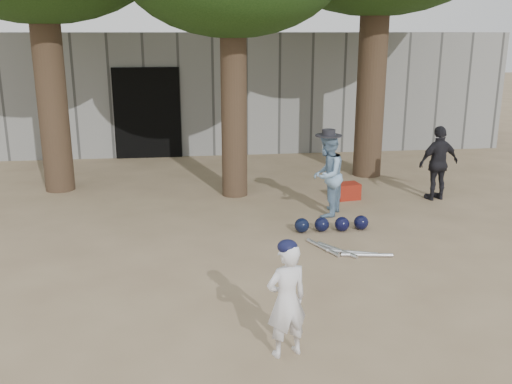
{
  "coord_description": "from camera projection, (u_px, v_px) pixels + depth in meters",
  "views": [
    {
      "loc": [
        -0.33,
        -6.3,
        3.03
      ],
      "look_at": [
        0.6,
        1.0,
        0.95
      ],
      "focal_mm": 40.0,
      "sensor_mm": 36.0,
      "label": 1
    }
  ],
  "objects": [
    {
      "name": "ground",
      "position": [
        217.0,
        292.0,
        6.88
      ],
      "size": [
        70.0,
        70.0,
        0.0
      ],
      "primitive_type": "plane",
      "color": "#937C5E",
      "rests_on": "ground"
    },
    {
      "name": "boy_player",
      "position": [
        287.0,
        300.0,
        5.4
      ],
      "size": [
        0.48,
        0.39,
        1.15
      ],
      "primitive_type": "imported",
      "rotation": [
        0.0,
        0.0,
        3.45
      ],
      "color": "white",
      "rests_on": "ground"
    },
    {
      "name": "spectator_blue",
      "position": [
        327.0,
        175.0,
        9.55
      ],
      "size": [
        0.8,
        0.86,
        1.41
      ],
      "primitive_type": "imported",
      "rotation": [
        0.0,
        0.0,
        4.2
      ],
      "color": "#7DA1C2",
      "rests_on": "ground"
    },
    {
      "name": "spectator_dark",
      "position": [
        439.0,
        163.0,
        10.48
      ],
      "size": [
        0.86,
        0.5,
        1.38
      ],
      "primitive_type": "imported",
      "rotation": [
        0.0,
        0.0,
        3.35
      ],
      "color": "black",
      "rests_on": "ground"
    },
    {
      "name": "red_bag",
      "position": [
        347.0,
        191.0,
        10.65
      ],
      "size": [
        0.46,
        0.38,
        0.3
      ],
      "primitive_type": "cube",
      "rotation": [
        0.0,
        0.0,
        0.15
      ],
      "color": "maroon",
      "rests_on": "ground"
    },
    {
      "name": "back_building",
      "position": [
        194.0,
        86.0,
        16.34
      ],
      "size": [
        16.0,
        5.24,
        3.0
      ],
      "color": "gray",
      "rests_on": "ground"
    },
    {
      "name": "helmet_row",
      "position": [
        332.0,
        224.0,
        8.94
      ],
      "size": [
        1.19,
        0.27,
        0.23
      ],
      "color": "black",
      "rests_on": "ground"
    },
    {
      "name": "bat_pile",
      "position": [
        345.0,
        251.0,
        8.07
      ],
      "size": [
        1.07,
        0.78,
        0.06
      ],
      "color": "silver",
      "rests_on": "ground"
    }
  ]
}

